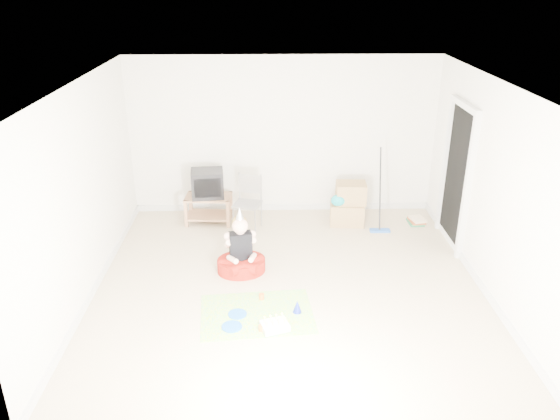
{
  "coord_description": "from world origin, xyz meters",
  "views": [
    {
      "loc": [
        -0.26,
        -6.14,
        3.75
      ],
      "look_at": [
        -0.1,
        0.4,
        0.9
      ],
      "focal_mm": 35.0,
      "sensor_mm": 36.0,
      "label": 1
    }
  ],
  "objects_px": {
    "cardboard_boxes": "(348,204)",
    "folding_chair": "(247,204)",
    "tv_stand": "(209,207)",
    "crt_tv": "(208,183)",
    "birthday_cake": "(275,326)",
    "seated_woman": "(241,258)"
  },
  "relations": [
    {
      "from": "folding_chair",
      "to": "cardboard_boxes",
      "type": "bearing_deg",
      "value": 6.62
    },
    {
      "from": "tv_stand",
      "to": "seated_woman",
      "type": "distance_m",
      "value": 1.72
    },
    {
      "from": "tv_stand",
      "to": "crt_tv",
      "type": "relative_size",
      "value": 1.51
    },
    {
      "from": "cardboard_boxes",
      "to": "seated_woman",
      "type": "height_order",
      "value": "seated_woman"
    },
    {
      "from": "cardboard_boxes",
      "to": "folding_chair",
      "type": "bearing_deg",
      "value": -173.38
    },
    {
      "from": "tv_stand",
      "to": "cardboard_boxes",
      "type": "relative_size",
      "value": 1.11
    },
    {
      "from": "tv_stand",
      "to": "birthday_cake",
      "type": "height_order",
      "value": "tv_stand"
    },
    {
      "from": "tv_stand",
      "to": "cardboard_boxes",
      "type": "xyz_separation_m",
      "value": [
        2.25,
        -0.09,
        0.06
      ]
    },
    {
      "from": "birthday_cake",
      "to": "seated_woman",
      "type": "bearing_deg",
      "value": 107.83
    },
    {
      "from": "crt_tv",
      "to": "birthday_cake",
      "type": "bearing_deg",
      "value": -76.97
    },
    {
      "from": "cardboard_boxes",
      "to": "birthday_cake",
      "type": "relative_size",
      "value": 1.89
    },
    {
      "from": "crt_tv",
      "to": "cardboard_boxes",
      "type": "distance_m",
      "value": 2.28
    },
    {
      "from": "tv_stand",
      "to": "folding_chair",
      "type": "bearing_deg",
      "value": -23.56
    },
    {
      "from": "seated_woman",
      "to": "birthday_cake",
      "type": "bearing_deg",
      "value": -72.17
    },
    {
      "from": "tv_stand",
      "to": "crt_tv",
      "type": "bearing_deg",
      "value": 0.0
    },
    {
      "from": "folding_chair",
      "to": "seated_woman",
      "type": "distance_m",
      "value": 1.36
    },
    {
      "from": "tv_stand",
      "to": "cardboard_boxes",
      "type": "distance_m",
      "value": 2.25
    },
    {
      "from": "crt_tv",
      "to": "folding_chair",
      "type": "xyz_separation_m",
      "value": [
        0.63,
        -0.28,
        -0.25
      ]
    },
    {
      "from": "crt_tv",
      "to": "seated_woman",
      "type": "height_order",
      "value": "seated_woman"
    },
    {
      "from": "tv_stand",
      "to": "cardboard_boxes",
      "type": "bearing_deg",
      "value": -2.27
    },
    {
      "from": "cardboard_boxes",
      "to": "seated_woman",
      "type": "bearing_deg",
      "value": -137.43
    },
    {
      "from": "cardboard_boxes",
      "to": "birthday_cake",
      "type": "xyz_separation_m",
      "value": [
        -1.23,
        -2.88,
        -0.29
      ]
    }
  ]
}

